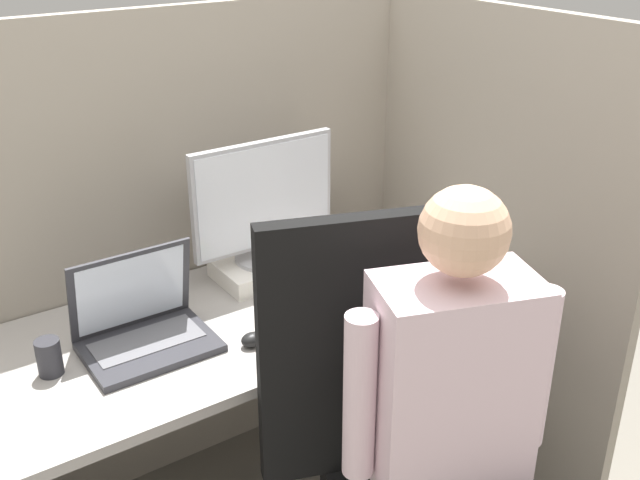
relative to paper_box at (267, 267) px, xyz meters
The scene contains 13 objects.
cubicle_panel_back 0.26m from the paper_box, 132.51° to the left, with size 2.02×0.04×1.52m.
cubicle_panel_right 0.65m from the paper_box, 20.38° to the right, with size 0.04×1.28×1.52m.
desk 0.31m from the paper_box, 136.82° to the right, with size 1.52×0.65×0.72m.
paper_box is the anchor object (origin of this frame).
monitor 0.22m from the paper_box, 90.00° to the left, with size 0.47×0.19×0.37m.
laptop 0.49m from the paper_box, 160.74° to the right, with size 0.33×0.24×0.25m.
mouse 0.40m from the paper_box, 126.25° to the right, with size 0.06×0.05×0.04m.
stapler 0.56m from the paper_box, 22.00° to the right, with size 0.05×0.15×0.05m.
carrot_toy 0.33m from the paper_box, 107.79° to the right, with size 0.05×0.15×0.05m.
office_chair 0.77m from the paper_box, 96.65° to the right, with size 0.60×0.64×1.16m.
person 0.91m from the paper_box, 91.88° to the right, with size 0.46×0.47×1.29m.
coffee_mug 0.34m from the paper_box, ahead, with size 0.09×0.09×0.09m.
pen_cup 0.72m from the paper_box, 167.82° to the right, with size 0.06×0.06×0.09m.
Camera 1 is at (-0.86, -1.30, 1.79)m, focal length 42.00 mm.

